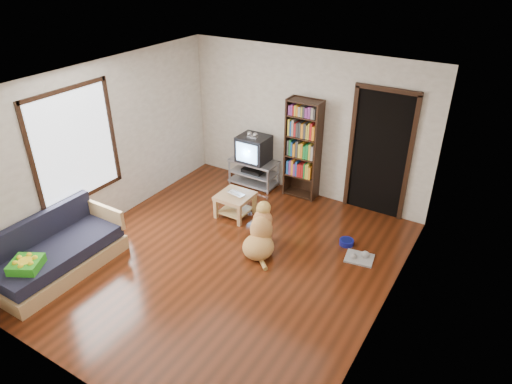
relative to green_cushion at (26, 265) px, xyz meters
The scene contains 18 objects.
ground 2.63m from the green_cushion, 47.33° to the left, with size 5.00×5.00×0.00m, color #52200E.
ceiling 3.34m from the green_cushion, 47.33° to the left, with size 5.00×5.00×0.00m, color white.
wall_back 4.80m from the green_cushion, 68.30° to the left, with size 4.50×4.50×0.00m, color silver.
wall_front 2.02m from the green_cushion, 18.97° to the right, with size 4.50×4.50×0.00m, color silver.
wall_left 2.13m from the green_cushion, 104.76° to the left, with size 5.00×5.00×0.00m, color silver.
wall_right 4.50m from the green_cushion, 25.39° to the left, with size 5.00×5.00×0.00m, color silver.
green_cushion is the anchor object (origin of this frame).
laptop 3.22m from the green_cushion, 68.55° to the left, with size 0.32×0.21×0.03m, color silver.
dog_bowl 4.48m from the green_cushion, 45.88° to the left, with size 0.22×0.22×0.08m, color navy.
grey_rag 4.53m from the green_cushion, 40.92° to the left, with size 0.40×0.32×0.03m, color #A9A9A9.
window 1.80m from the green_cushion, 109.09° to the left, with size 0.03×1.46×1.70m.
doorway 5.40m from the green_cushion, 54.70° to the left, with size 1.03×0.05×2.19m.
tv_stand 4.24m from the green_cushion, 78.42° to the left, with size 0.90×0.45×0.50m.
crt_tv 4.26m from the green_cushion, 78.48° to the left, with size 0.55×0.52×0.58m.
bookshelf 4.64m from the green_cushion, 67.01° to the left, with size 0.60×0.30×1.80m.
sofa 0.58m from the green_cushion, 103.47° to the left, with size 0.80×1.80×0.80m.
coffee_table 3.25m from the green_cushion, 68.74° to the left, with size 0.55×0.55×0.40m.
dog 3.15m from the green_cushion, 49.41° to the left, with size 0.61×0.83×0.75m.
Camera 1 is at (3.16, -4.33, 4.09)m, focal length 32.00 mm.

